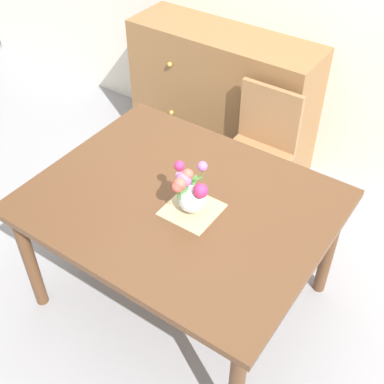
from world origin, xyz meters
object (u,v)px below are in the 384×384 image
(dresser, at_px, (222,97))
(flower_vase, at_px, (190,192))
(dining_table, at_px, (181,212))
(chair_far, at_px, (259,146))

(dresser, height_order, flower_vase, flower_vase)
(dining_table, xyz_separation_m, chair_far, (-0.04, 0.93, -0.17))
(chair_far, bearing_deg, dresser, -36.74)
(chair_far, bearing_deg, dining_table, 92.49)
(dining_table, bearing_deg, dresser, 113.41)
(chair_far, distance_m, flower_vase, 1.05)
(chair_far, relative_size, flower_vase, 3.57)
(flower_vase, bearing_deg, chair_far, 97.58)
(dining_table, relative_size, chair_far, 1.64)
(chair_far, distance_m, dresser, 0.67)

